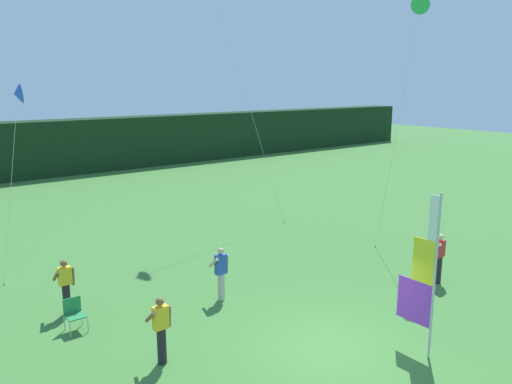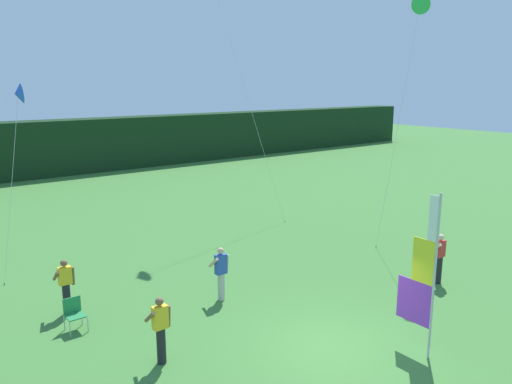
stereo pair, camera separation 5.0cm
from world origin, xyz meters
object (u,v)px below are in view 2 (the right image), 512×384
(person_far_right, at_px, (439,257))
(kite_blue_delta_2, at_px, (18,94))
(banner_flag, at_px, (423,278))
(person_mid_field, at_px, (221,272))
(person_far_left, at_px, (160,328))
(kite_green_delta_1, at_px, (420,6))
(folding_chair, at_px, (74,312))
(person_near_banner, at_px, (66,285))

(person_far_right, xyz_separation_m, kite_blue_delta_2, (-10.06, 11.20, 5.29))
(banner_flag, xyz_separation_m, person_mid_field, (-2.13, 5.65, -1.09))
(person_mid_field, distance_m, person_far_left, 3.82)
(person_far_left, bearing_deg, kite_green_delta_1, 7.69)
(folding_chair, bearing_deg, person_mid_field, -11.32)
(person_mid_field, bearing_deg, kite_green_delta_1, -3.69)
(banner_flag, relative_size, person_far_right, 2.42)
(person_far_right, distance_m, kite_blue_delta_2, 15.96)
(kite_green_delta_1, bearing_deg, folding_chair, 173.75)
(person_far_right, distance_m, folding_chair, 11.59)
(person_near_banner, distance_m, folding_chair, 1.17)
(banner_flag, relative_size, kite_green_delta_1, 0.43)
(person_far_right, height_order, folding_chair, person_far_right)
(person_near_banner, xyz_separation_m, kite_green_delta_1, (12.66, -2.50, 8.48))
(person_far_right, xyz_separation_m, kite_green_delta_1, (2.04, 2.84, 8.45))
(person_near_banner, xyz_separation_m, kite_blue_delta_2, (0.56, 5.86, 5.32))
(banner_flag, relative_size, kite_blue_delta_2, 0.63)
(person_mid_field, relative_size, person_far_right, 0.99)
(folding_chair, distance_m, kite_green_delta_1, 15.63)
(banner_flag, distance_m, person_mid_field, 6.14)
(banner_flag, distance_m, kite_green_delta_1, 11.02)
(person_far_left, distance_m, kite_green_delta_1, 14.54)
(person_mid_field, distance_m, kite_green_delta_1, 12.04)
(banner_flag, height_order, folding_chair, banner_flag)
(banner_flag, height_order, person_far_left, banner_flag)
(person_far_left, distance_m, person_far_right, 9.76)
(folding_chair, height_order, kite_blue_delta_2, kite_blue_delta_2)
(person_near_banner, distance_m, kite_green_delta_1, 15.44)
(person_near_banner, bearing_deg, person_far_left, -77.05)
(person_near_banner, relative_size, kite_green_delta_1, 0.17)
(kite_green_delta_1, bearing_deg, person_near_banner, 168.81)
(banner_flag, relative_size, person_mid_field, 2.45)
(folding_chair, bearing_deg, kite_blue_delta_2, 84.16)
(person_far_left, height_order, kite_blue_delta_2, kite_blue_delta_2)
(banner_flag, xyz_separation_m, kite_green_delta_1, (6.42, 5.10, 7.37))
(person_near_banner, bearing_deg, kite_blue_delta_2, 84.53)
(person_near_banner, relative_size, kite_blue_delta_2, 0.25)
(person_far_right, xyz_separation_m, folding_chair, (-10.77, 4.24, -0.41))
(kite_green_delta_1, xyz_separation_m, kite_blue_delta_2, (-12.10, 8.36, -3.16))
(person_near_banner, relative_size, person_mid_field, 0.98)
(person_mid_field, height_order, person_far_right, person_far_right)
(person_near_banner, distance_m, person_mid_field, 4.55)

